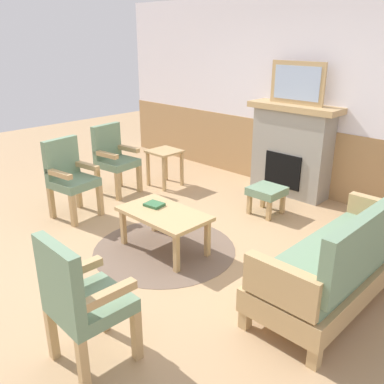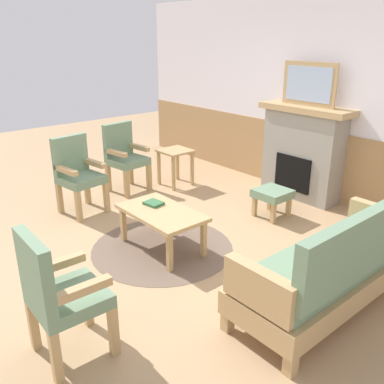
{
  "view_description": "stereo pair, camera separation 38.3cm",
  "coord_description": "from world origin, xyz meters",
  "px_view_note": "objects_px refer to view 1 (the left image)",
  "views": [
    {
      "loc": [
        2.98,
        -2.69,
        2.16
      ],
      "look_at": [
        0.0,
        0.35,
        0.55
      ],
      "focal_mm": 38.93,
      "sensor_mm": 36.0,
      "label": 1
    },
    {
      "loc": [
        3.24,
        -2.4,
        2.16
      ],
      "look_at": [
        0.0,
        0.35,
        0.55
      ],
      "focal_mm": 38.93,
      "sensor_mm": 36.0,
      "label": 2
    }
  ],
  "objects_px": {
    "coffee_table": "(164,217)",
    "footstool": "(267,193)",
    "framed_picture": "(297,83)",
    "armchair_by_window_left": "(114,156)",
    "armchair_near_fireplace": "(70,175)",
    "armchair_front_left": "(80,298)",
    "side_table": "(165,158)",
    "book_on_table": "(154,205)",
    "couch": "(342,260)",
    "fireplace": "(291,149)"
  },
  "relations": [
    {
      "from": "book_on_table",
      "to": "armchair_by_window_left",
      "type": "height_order",
      "value": "armchair_by_window_left"
    },
    {
      "from": "armchair_front_left",
      "to": "couch",
      "type": "bearing_deg",
      "value": 64.68
    },
    {
      "from": "book_on_table",
      "to": "armchair_by_window_left",
      "type": "distance_m",
      "value": 1.75
    },
    {
      "from": "armchair_front_left",
      "to": "coffee_table",
      "type": "bearing_deg",
      "value": 119.46
    },
    {
      "from": "footstool",
      "to": "armchair_near_fireplace",
      "type": "distance_m",
      "value": 2.48
    },
    {
      "from": "fireplace",
      "to": "coffee_table",
      "type": "relative_size",
      "value": 1.35
    },
    {
      "from": "framed_picture",
      "to": "fireplace",
      "type": "bearing_deg",
      "value": -90.0
    },
    {
      "from": "side_table",
      "to": "couch",
      "type": "bearing_deg",
      "value": -16.07
    },
    {
      "from": "couch",
      "to": "side_table",
      "type": "relative_size",
      "value": 3.27
    },
    {
      "from": "couch",
      "to": "footstool",
      "type": "distance_m",
      "value": 1.9
    },
    {
      "from": "armchair_near_fireplace",
      "to": "armchair_by_window_left",
      "type": "distance_m",
      "value": 0.93
    },
    {
      "from": "coffee_table",
      "to": "armchair_near_fireplace",
      "type": "bearing_deg",
      "value": -172.46
    },
    {
      "from": "armchair_front_left",
      "to": "side_table",
      "type": "relative_size",
      "value": 1.78
    },
    {
      "from": "book_on_table",
      "to": "side_table",
      "type": "bearing_deg",
      "value": 134.56
    },
    {
      "from": "armchair_front_left",
      "to": "footstool",
      "type": "bearing_deg",
      "value": 101.58
    },
    {
      "from": "armchair_front_left",
      "to": "side_table",
      "type": "distance_m",
      "value": 3.7
    },
    {
      "from": "framed_picture",
      "to": "armchair_by_window_left",
      "type": "distance_m",
      "value": 2.72
    },
    {
      "from": "framed_picture",
      "to": "couch",
      "type": "xyz_separation_m",
      "value": [
        1.74,
        -1.98,
        -1.16
      ]
    },
    {
      "from": "couch",
      "to": "footstool",
      "type": "bearing_deg",
      "value": 143.83
    },
    {
      "from": "armchair_by_window_left",
      "to": "book_on_table",
      "type": "bearing_deg",
      "value": -21.54
    },
    {
      "from": "coffee_table",
      "to": "footstool",
      "type": "xyz_separation_m",
      "value": [
        0.22,
        1.55,
        -0.1
      ]
    },
    {
      "from": "armchair_by_window_left",
      "to": "coffee_table",
      "type": "bearing_deg",
      "value": -20.49
    },
    {
      "from": "footstool",
      "to": "armchair_front_left",
      "type": "height_order",
      "value": "armchair_front_left"
    },
    {
      "from": "framed_picture",
      "to": "side_table",
      "type": "relative_size",
      "value": 1.45
    },
    {
      "from": "footstool",
      "to": "armchair_near_fireplace",
      "type": "bearing_deg",
      "value": -134.57
    },
    {
      "from": "coffee_table",
      "to": "framed_picture",
      "type": "bearing_deg",
      "value": 89.8
    },
    {
      "from": "framed_picture",
      "to": "coffee_table",
      "type": "bearing_deg",
      "value": -90.2
    },
    {
      "from": "book_on_table",
      "to": "side_table",
      "type": "distance_m",
      "value": 1.87
    },
    {
      "from": "armchair_near_fireplace",
      "to": "side_table",
      "type": "relative_size",
      "value": 1.78
    },
    {
      "from": "fireplace",
      "to": "book_on_table",
      "type": "bearing_deg",
      "value": -94.79
    },
    {
      "from": "coffee_table",
      "to": "armchair_front_left",
      "type": "bearing_deg",
      "value": -60.54
    },
    {
      "from": "framed_picture",
      "to": "armchair_near_fireplace",
      "type": "relative_size",
      "value": 0.82
    },
    {
      "from": "armchair_front_left",
      "to": "armchair_by_window_left",
      "type": "bearing_deg",
      "value": 140.84
    },
    {
      "from": "side_table",
      "to": "fireplace",
      "type": "bearing_deg",
      "value": 34.44
    },
    {
      "from": "side_table",
      "to": "framed_picture",
      "type": "bearing_deg",
      "value": 34.44
    },
    {
      "from": "framed_picture",
      "to": "footstool",
      "type": "bearing_deg",
      "value": -76.39
    },
    {
      "from": "side_table",
      "to": "footstool",
      "type": "bearing_deg",
      "value": 6.04
    },
    {
      "from": "armchair_near_fireplace",
      "to": "side_table",
      "type": "height_order",
      "value": "armchair_near_fireplace"
    },
    {
      "from": "footstool",
      "to": "coffee_table",
      "type": "bearing_deg",
      "value": -97.9
    },
    {
      "from": "fireplace",
      "to": "footstool",
      "type": "relative_size",
      "value": 3.25
    },
    {
      "from": "couch",
      "to": "side_table",
      "type": "distance_m",
      "value": 3.39
    },
    {
      "from": "coffee_table",
      "to": "armchair_by_window_left",
      "type": "distance_m",
      "value": 1.95
    },
    {
      "from": "couch",
      "to": "coffee_table",
      "type": "distance_m",
      "value": 1.8
    },
    {
      "from": "couch",
      "to": "book_on_table",
      "type": "bearing_deg",
      "value": -168.38
    },
    {
      "from": "framed_picture",
      "to": "coffee_table",
      "type": "distance_m",
      "value": 2.68
    },
    {
      "from": "armchair_by_window_left",
      "to": "side_table",
      "type": "relative_size",
      "value": 1.78
    },
    {
      "from": "armchair_by_window_left",
      "to": "side_table",
      "type": "distance_m",
      "value": 0.77
    },
    {
      "from": "coffee_table",
      "to": "armchair_front_left",
      "type": "distance_m",
      "value": 1.71
    },
    {
      "from": "coffee_table",
      "to": "book_on_table",
      "type": "height_order",
      "value": "book_on_table"
    },
    {
      "from": "fireplace",
      "to": "couch",
      "type": "bearing_deg",
      "value": -48.65
    }
  ]
}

